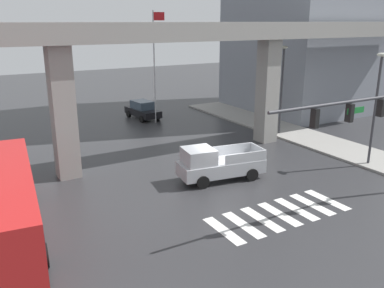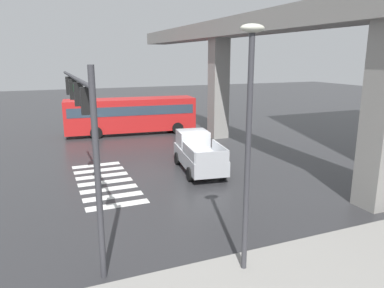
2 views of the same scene
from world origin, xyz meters
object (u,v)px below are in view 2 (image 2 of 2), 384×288
at_px(pickup_truck, 198,153).
at_px(traffic_signal_mast, 80,106).
at_px(street_lamp_near_corner, 249,125).
at_px(city_bus, 131,114).

bearing_deg(pickup_truck, traffic_signal_mast, -53.45).
bearing_deg(traffic_signal_mast, pickup_truck, 126.55).
bearing_deg(street_lamp_near_corner, traffic_signal_mast, -141.71).
distance_m(pickup_truck, street_lamp_near_corner, 11.05).
xyz_separation_m(pickup_truck, street_lamp_near_corner, (10.08, -2.81, 3.57)).
distance_m(pickup_truck, city_bus, 11.71).
bearing_deg(city_bus, traffic_signal_mast, -18.67).
bearing_deg(traffic_signal_mast, city_bus, 161.33).
bearing_deg(city_bus, pickup_truck, 5.71).
distance_m(city_bus, traffic_signal_mast, 17.83).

